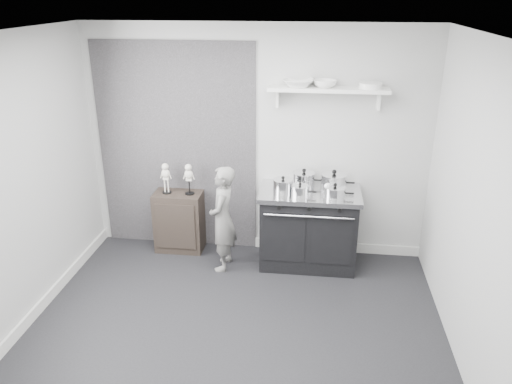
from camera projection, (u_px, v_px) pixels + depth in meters
ground at (232, 336)px, 4.67m from camera, size 4.00×4.00×0.00m
room_shell at (221, 165)px, 4.20m from camera, size 4.02×3.62×2.71m
wall_shelf at (328, 90)px, 5.36m from camera, size 1.30×0.26×0.24m
stove at (309, 227)px, 5.78m from camera, size 1.14×0.71×0.91m
side_cabinet at (179, 221)px, 6.12m from camera, size 0.58×0.34×0.75m
child at (223, 219)px, 5.62m from camera, size 0.31×0.46×1.24m
pot_front_left at (283, 186)px, 5.53m from camera, size 0.31×0.22×0.19m
pot_back_left at (304, 179)px, 5.72m from camera, size 0.35×0.26×0.21m
pot_back_right at (334, 181)px, 5.63m from camera, size 0.38×0.30×0.23m
pot_front_right at (335, 192)px, 5.41m from camera, size 0.33×0.24×0.17m
pot_front_center at (300, 191)px, 5.44m from camera, size 0.28×0.19×0.16m
skeleton_full at (166, 176)px, 5.91m from camera, size 0.12×0.08×0.43m
skeleton_torso at (189, 177)px, 5.88m from camera, size 0.12×0.08×0.43m
bowl_large at (298, 83)px, 5.37m from camera, size 0.33×0.33×0.08m
bowl_small at (325, 84)px, 5.34m from camera, size 0.25×0.25×0.08m
plate_stack at (371, 85)px, 5.28m from camera, size 0.24×0.24×0.06m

